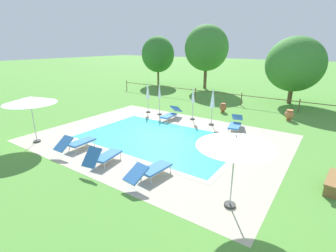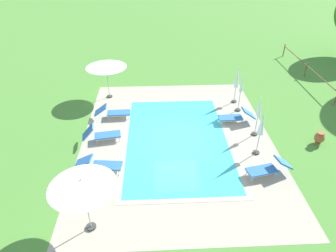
# 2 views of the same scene
# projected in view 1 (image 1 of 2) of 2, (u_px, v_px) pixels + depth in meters

# --- Properties ---
(ground_plane) EXTENTS (160.00, 160.00, 0.00)m
(ground_plane) POSITION_uv_depth(u_px,v_px,m) (159.00, 138.00, 13.32)
(ground_plane) COLOR #518E38
(pool_deck_paving) EXTENTS (12.74, 9.64, 0.01)m
(pool_deck_paving) POSITION_uv_depth(u_px,v_px,m) (159.00, 138.00, 13.32)
(pool_deck_paving) COLOR #B2A893
(pool_deck_paving) RESTS_ON ground
(swimming_pool_water) EXTENTS (8.17, 5.07, 0.01)m
(swimming_pool_water) POSITION_uv_depth(u_px,v_px,m) (159.00, 138.00, 13.32)
(swimming_pool_water) COLOR #42CCD6
(swimming_pool_water) RESTS_ON ground
(pool_coping_rim) EXTENTS (8.65, 5.55, 0.01)m
(pool_coping_rim) POSITION_uv_depth(u_px,v_px,m) (159.00, 138.00, 13.32)
(pool_coping_rim) COLOR #C0B59F
(pool_coping_rim) RESTS_ON ground
(sun_lounger_north_near_steps) EXTENTS (0.80, 2.11, 0.73)m
(sun_lounger_north_near_steps) POSITION_uv_depth(u_px,v_px,m) (151.00, 170.00, 9.23)
(sun_lounger_north_near_steps) COLOR #3370BC
(sun_lounger_north_near_steps) RESTS_ON ground
(sun_lounger_north_mid) EXTENTS (0.90, 1.97, 0.96)m
(sun_lounger_north_mid) POSITION_uv_depth(u_px,v_px,m) (103.00, 156.00, 10.27)
(sun_lounger_north_mid) COLOR #3370BC
(sun_lounger_north_mid) RESTS_ON ground
(sun_lounger_north_far) EXTENTS (0.68, 2.03, 0.83)m
(sun_lounger_north_far) POSITION_uv_depth(u_px,v_px,m) (77.00, 142.00, 11.75)
(sun_lounger_north_far) COLOR #3370BC
(sun_lounger_north_far) RESTS_ON ground
(sun_lounger_south_near_corner) EXTENTS (0.68, 2.03, 0.83)m
(sun_lounger_south_near_corner) POSITION_uv_depth(u_px,v_px,m) (171.00, 114.00, 16.64)
(sun_lounger_south_near_corner) COLOR #3370BC
(sun_lounger_south_near_corner) RESTS_ON ground
(sun_lounger_south_mid) EXTENTS (1.00, 2.10, 0.81)m
(sun_lounger_south_mid) POSITION_uv_depth(u_px,v_px,m) (235.00, 123.00, 14.61)
(sun_lounger_south_mid) COLOR #3370BC
(sun_lounger_south_mid) RESTS_ON ground
(patio_umbrella_open_foreground) EXTENTS (2.27, 2.27, 2.38)m
(patio_umbrella_open_foreground) POSITION_uv_depth(u_px,v_px,m) (236.00, 141.00, 7.06)
(patio_umbrella_open_foreground) COLOR #383838
(patio_umbrella_open_foreground) RESTS_ON ground
(patio_umbrella_open_by_bench) EXTENTS (2.48, 2.48, 2.41)m
(patio_umbrella_open_by_bench) POSITION_uv_depth(u_px,v_px,m) (30.00, 100.00, 12.14)
(patio_umbrella_open_by_bench) COLOR #383838
(patio_umbrella_open_by_bench) RESTS_ON ground
(patio_umbrella_closed_row_west) EXTENTS (0.32, 0.32, 2.44)m
(patio_umbrella_closed_row_west) POSITION_uv_depth(u_px,v_px,m) (213.00, 99.00, 15.03)
(patio_umbrella_closed_row_west) COLOR #383838
(patio_umbrella_closed_row_west) RESTS_ON ground
(patio_umbrella_closed_row_mid_west) EXTENTS (0.32, 0.32, 2.36)m
(patio_umbrella_closed_row_mid_west) POSITION_uv_depth(u_px,v_px,m) (148.00, 92.00, 17.93)
(patio_umbrella_closed_row_mid_west) COLOR #383838
(patio_umbrella_closed_row_mid_west) RESTS_ON ground
(patio_umbrella_closed_row_centre) EXTENTS (0.32, 0.32, 2.25)m
(patio_umbrella_closed_row_centre) POSITION_uv_depth(u_px,v_px,m) (193.00, 98.00, 16.21)
(patio_umbrella_closed_row_centre) COLOR #383838
(patio_umbrella_closed_row_centre) RESTS_ON ground
(patio_umbrella_closed_row_mid_east) EXTENTS (0.32, 0.32, 2.39)m
(patio_umbrella_closed_row_mid_east) POSITION_uv_depth(u_px,v_px,m) (159.00, 94.00, 17.36)
(patio_umbrella_closed_row_mid_east) COLOR #383838
(patio_umbrella_closed_row_mid_east) RESTS_ON ground
(terracotta_urn_near_fence) EXTENTS (0.57, 0.57, 0.70)m
(terracotta_urn_near_fence) POSITION_uv_depth(u_px,v_px,m) (289.00, 115.00, 16.38)
(terracotta_urn_near_fence) COLOR #C67547
(terracotta_urn_near_fence) RESTS_ON ground
(terracotta_urn_by_tree) EXTENTS (0.49, 0.49, 0.66)m
(terracotta_urn_by_tree) POSITION_uv_depth(u_px,v_px,m) (223.00, 107.00, 18.37)
(terracotta_urn_by_tree) COLOR #A85B38
(terracotta_urn_by_tree) RESTS_ON ground
(perimeter_fence) EXTENTS (21.47, 0.08, 1.05)m
(perimeter_fence) POSITION_uv_depth(u_px,v_px,m) (217.00, 94.00, 21.44)
(perimeter_fence) COLOR brown
(perimeter_fence) RESTS_ON ground
(tree_far_west) EXTENTS (4.61, 4.61, 5.46)m
(tree_far_west) POSITION_uv_depth(u_px,v_px,m) (295.00, 64.00, 20.21)
(tree_far_west) COLOR brown
(tree_far_west) RESTS_ON ground
(tree_west_mid) EXTENTS (4.00, 4.00, 5.80)m
(tree_west_mid) POSITION_uv_depth(u_px,v_px,m) (158.00, 54.00, 30.58)
(tree_west_mid) COLOR brown
(tree_west_mid) RESTS_ON ground
(tree_east_mid) EXTENTS (4.78, 4.78, 6.89)m
(tree_east_mid) POSITION_uv_depth(u_px,v_px,m) (206.00, 48.00, 27.22)
(tree_east_mid) COLOR brown
(tree_east_mid) RESTS_ON ground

